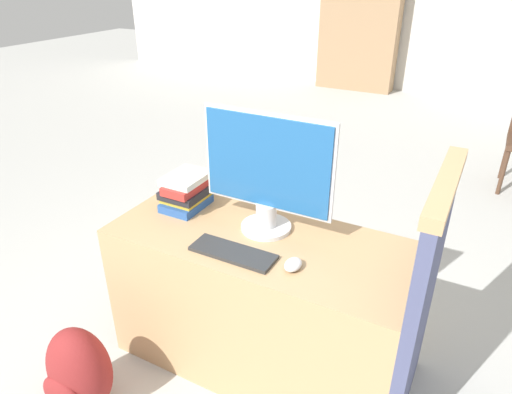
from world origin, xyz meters
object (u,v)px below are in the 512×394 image
at_px(monitor, 267,173).
at_px(book_stack, 187,191).
at_px(backpack, 78,372).
at_px(keyboard, 233,253).
at_px(mouse, 293,265).

distance_m(monitor, book_stack, 0.49).
bearing_deg(book_stack, backpack, -99.33).
xyz_separation_m(monitor, backpack, (-0.57, -0.72, -0.80)).
bearing_deg(keyboard, backpack, -139.19).
distance_m(keyboard, mouse, 0.27).
bearing_deg(book_stack, mouse, -19.22).
bearing_deg(monitor, backpack, -128.34).
relative_size(monitor, mouse, 6.37).
height_order(keyboard, book_stack, book_stack).
relative_size(monitor, keyboard, 1.65).
height_order(monitor, keyboard, monitor).
xyz_separation_m(monitor, mouse, (0.24, -0.23, -0.26)).
height_order(keyboard, mouse, mouse).
xyz_separation_m(mouse, backpack, (-0.80, -0.49, -0.54)).
xyz_separation_m(keyboard, mouse, (0.27, 0.03, 0.01)).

